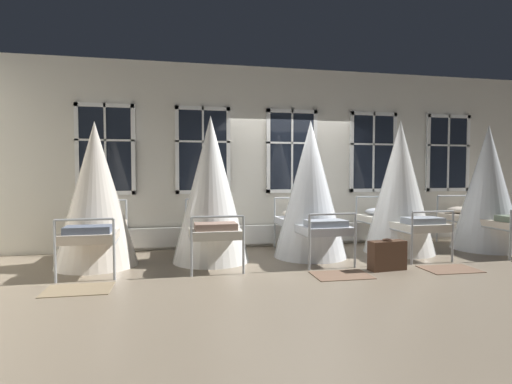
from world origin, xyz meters
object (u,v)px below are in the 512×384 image
Objects in this scene: cot_first at (96,196)px; cot_fourth at (400,189)px; cot_fifth at (487,189)px; suitcase_dark at (387,255)px; cot_third at (310,191)px; cot_second at (211,191)px.

cot_fourth is at bearing -90.64° from cot_first.
suitcase_dark is (-2.72, -1.15, -0.92)m from cot_fifth.
cot_fifth is at bearing -91.95° from cot_third.
cot_fourth is (5.23, 0.01, 0.07)m from cot_first.
cot_second is (1.79, -0.03, 0.06)m from cot_first.
cot_fourth is 1.79m from suitcase_dark.
cot_third is at bearing 89.38° from cot_fifth.
cot_fourth is at bearing -90.49° from cot_third.
suitcase_dark is (0.79, -1.20, -0.92)m from cot_third.
cot_first is at bearing 89.69° from cot_fifth.
cot_third reaches higher than cot_first.
cot_second reaches higher than cot_fifth.
suitcase_dark is (4.30, -1.21, -0.87)m from cot_first.
cot_second is 0.99× the size of cot_fourth.
cot_third is (3.51, -0.01, 0.05)m from cot_first.
suitcase_dark is at bearing -115.16° from cot_second.
cot_first is 0.94× the size of cot_fourth.
cot_fifth is (5.23, -0.03, -0.01)m from cot_second.
cot_first is at bearing 88.67° from cot_third.
cot_second is 4.14× the size of suitcase_dark.
cot_fifth is 3.09m from suitcase_dark.
cot_fourth is 4.17× the size of suitcase_dark.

